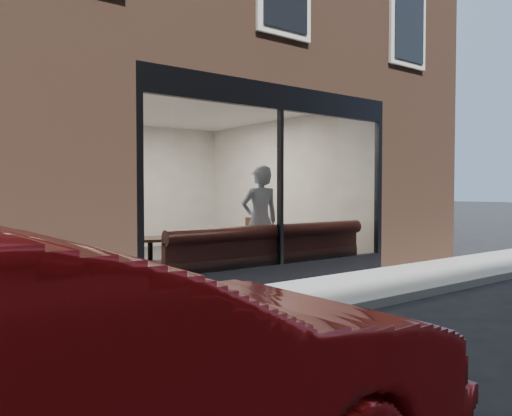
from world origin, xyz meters
TOP-DOWN VIEW (x-y plane):
  - ground at (0.00, 0.00)m, footprint 120.00×120.00m
  - sidewalk_near at (0.00, 1.00)m, footprint 40.00×2.00m
  - kerb_near at (0.00, -0.05)m, footprint 40.00×0.10m
  - host_building_pier_right at (3.75, 8.00)m, footprint 2.50×12.00m
  - host_building_backfill at (0.00, 11.00)m, footprint 5.00×6.00m
  - cafe_floor at (0.00, 5.00)m, footprint 6.00×6.00m
  - cafe_ceiling at (0.00, 5.00)m, footprint 6.00×6.00m
  - cafe_wall_back at (0.00, 7.99)m, footprint 5.00×0.00m
  - cafe_wall_left at (-2.49, 5.00)m, footprint 0.00×6.00m
  - cafe_wall_right at (2.49, 5.00)m, footprint 0.00×6.00m
  - storefront_kick at (0.00, 2.05)m, footprint 5.00×0.10m
  - storefront_header at (0.00, 2.05)m, footprint 5.00×0.10m
  - storefront_mullion at (0.00, 2.05)m, footprint 0.06×0.10m
  - storefront_glass at (0.00, 2.02)m, footprint 4.80×0.00m
  - banquette at (0.00, 2.45)m, footprint 4.00×0.55m
  - person at (0.11, 2.74)m, footprint 0.78×0.59m
  - cafe_table_left at (-1.85, 3.00)m, footprint 0.88×0.88m
  - cafe_table_right at (1.67, 3.19)m, footprint 0.75×0.75m
  - cafe_chair_right at (0.63, 4.00)m, footprint 0.43×0.43m
  - wall_poster at (-2.45, 4.48)m, footprint 0.02×0.55m
  - parked_car at (-4.81, -2.16)m, footprint 4.18×1.56m

SIDE VIEW (x-z plane):
  - ground at x=0.00m, z-range 0.00..0.00m
  - sidewalk_near at x=0.00m, z-range 0.00..0.01m
  - cafe_floor at x=0.00m, z-range 0.02..0.02m
  - kerb_near at x=0.00m, z-range 0.00..0.12m
  - storefront_kick at x=0.00m, z-range 0.00..0.30m
  - banquette at x=0.00m, z-range 0.00..0.45m
  - cafe_chair_right at x=0.63m, z-range 0.22..0.26m
  - parked_car at x=-4.81m, z-range 0.00..1.37m
  - cafe_table_left at x=-1.85m, z-range 0.72..0.76m
  - cafe_table_right at x=1.67m, z-range 0.72..0.76m
  - person at x=0.11m, z-range 0.00..1.93m
  - storefront_mullion at x=0.00m, z-range 0.30..2.80m
  - storefront_glass at x=0.00m, z-range -0.85..3.95m
  - wall_poster at x=-2.45m, z-range 1.23..1.96m
  - cafe_wall_back at x=0.00m, z-range -0.90..4.10m
  - cafe_wall_left at x=-2.49m, z-range -1.40..4.60m
  - cafe_wall_right at x=2.49m, z-range -1.40..4.60m
  - host_building_pier_right at x=3.75m, z-range 0.00..3.20m
  - host_building_backfill at x=0.00m, z-range 0.00..3.20m
  - storefront_header at x=0.00m, z-range 2.80..3.20m
  - cafe_ceiling at x=0.00m, z-range 3.19..3.19m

